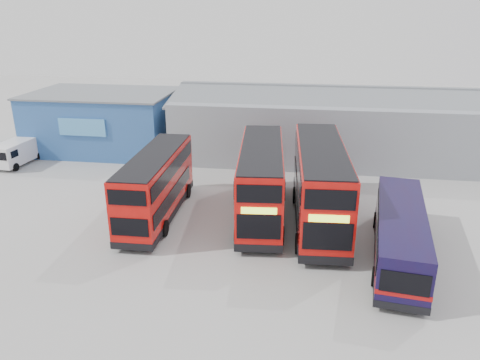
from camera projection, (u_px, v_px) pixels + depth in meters
The scene contains 8 objects.
ground_plane at pixel (221, 260), 23.92m from camera, with size 120.00×120.00×0.00m, color gray.
office_block at pixel (104, 121), 41.61m from camera, with size 12.30×8.32×5.12m.
maintenance_shed at pixel (355, 124), 40.41m from camera, with size 30.50×12.00×5.89m.
double_decker_left at pixel (156, 187), 28.12m from camera, with size 2.61×9.61×4.04m.
double_decker_centre at pixel (261, 182), 28.24m from camera, with size 3.41×10.68×4.44m.
double_decker_right at pixel (320, 186), 27.30m from camera, with size 3.38×11.31×4.72m.
single_decker_blue at pixel (400, 236), 23.55m from camera, with size 3.53×10.17×2.70m.
panel_van at pixel (17, 151), 37.95m from camera, with size 2.22×4.62×1.96m.
Camera 1 is at (4.05, -20.57, 12.27)m, focal length 35.00 mm.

